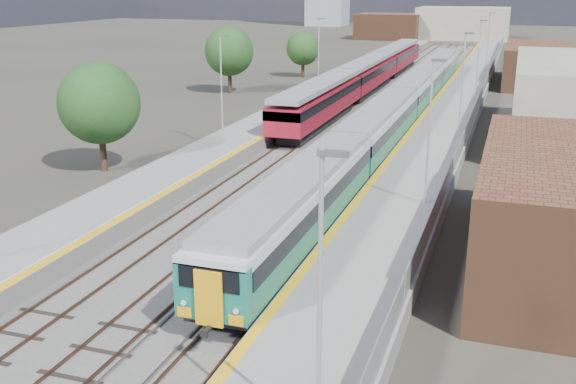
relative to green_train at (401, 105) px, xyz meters
The scene contains 10 objects.
ground 5.68m from the green_train, 106.54° to the left, with size 320.00×320.00×0.00m, color #47443A.
ballast_bed 8.69m from the green_train, 116.41° to the left, with size 10.50×155.00×0.06m, color #565451.
tracks 9.96m from the green_train, 108.86° to the left, with size 8.96×160.00×0.17m.
platform_right 8.59m from the green_train, 63.37° to the left, with size 4.70×155.00×8.52m.
platform_left 13.07m from the green_train, 144.44° to the left, with size 4.30×155.00×8.52m.
green_train is the anchor object (origin of this frame).
red_train 20.61m from the green_train, 109.85° to the left, with size 2.99×60.54×3.77m.
tree_a 25.73m from the green_train, 130.29° to the right, with size 5.34×5.34×7.23m.
tree_b 26.40m from the green_train, 146.95° to the left, with size 5.55×5.55×7.52m.
tree_c 35.24m from the green_train, 121.14° to the left, with size 4.46×4.46×6.04m.
Camera 1 is at (10.50, -11.93, 11.97)m, focal length 42.00 mm.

